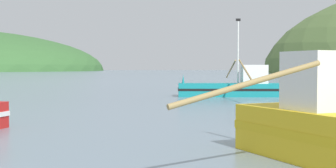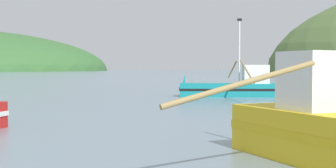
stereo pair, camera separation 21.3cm
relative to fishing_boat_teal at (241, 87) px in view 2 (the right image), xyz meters
name	(u,v)px [view 2 (the right image)]	position (x,y,z in m)	size (l,w,h in m)	color
fishing_boat_teal	(241,87)	(0.00, 0.00, 0.00)	(9.39, 15.66, 6.06)	#147F84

